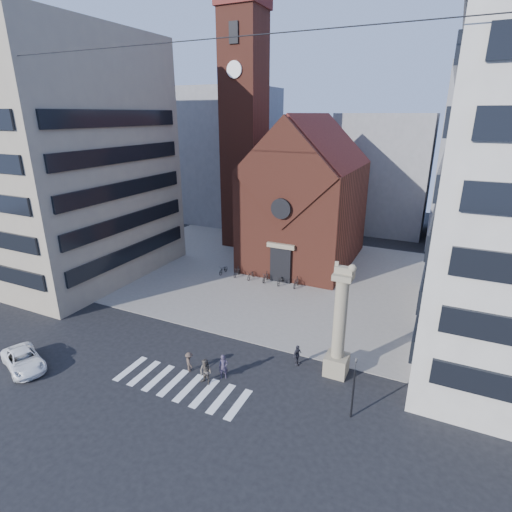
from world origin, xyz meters
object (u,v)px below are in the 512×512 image
(scooter_0, at_px, (223,270))
(pedestrian_0, at_px, (224,367))
(pedestrian_1, at_px, (206,372))
(white_car, at_px, (24,360))
(lion_column, at_px, (339,332))
(traffic_light, at_px, (354,387))
(pedestrian_2, at_px, (297,355))

(scooter_0, bearing_deg, pedestrian_0, -60.80)
(pedestrian_0, distance_m, scooter_0, 19.81)
(pedestrian_1, height_order, scooter_0, pedestrian_1)
(white_car, relative_size, pedestrian_0, 2.56)
(lion_column, relative_size, traffic_light, 2.02)
(traffic_light, xyz_separation_m, pedestrian_2, (-4.95, 3.81, -1.46))
(lion_column, bearing_deg, white_car, -156.36)
(pedestrian_1, bearing_deg, scooter_0, 122.88)
(lion_column, distance_m, pedestrian_0, 8.57)
(pedestrian_1, xyz_separation_m, scooter_0, (-9.04, 18.31, -0.42))
(lion_column, height_order, pedestrian_1, lion_column)
(traffic_light, relative_size, scooter_0, 2.27)
(white_car, relative_size, pedestrian_1, 2.45)
(pedestrian_1, relative_size, pedestrian_2, 1.18)
(white_car, height_order, pedestrian_1, pedestrian_1)
(pedestrian_1, bearing_deg, traffic_light, 12.82)
(white_car, height_order, scooter_0, white_car)
(lion_column, relative_size, pedestrian_0, 4.68)
(scooter_0, bearing_deg, pedestrian_1, -64.28)
(white_car, xyz_separation_m, pedestrian_1, (13.27, 4.21, 0.31))
(lion_column, height_order, traffic_light, lion_column)
(traffic_light, height_order, pedestrian_2, traffic_light)
(lion_column, xyz_separation_m, pedestrian_2, (-2.96, -0.19, -2.63))
(white_car, distance_m, pedestrian_0, 15.04)
(lion_column, xyz_separation_m, traffic_light, (1.99, -4.00, -1.17))
(lion_column, distance_m, white_car, 23.34)
(lion_column, xyz_separation_m, white_car, (-21.22, -9.29, -2.80))
(pedestrian_0, bearing_deg, traffic_light, -31.56)
(pedestrian_2, distance_m, scooter_0, 19.41)
(white_car, bearing_deg, traffic_light, -55.69)
(lion_column, height_order, scooter_0, lion_column)
(scooter_0, bearing_deg, pedestrian_2, -44.27)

